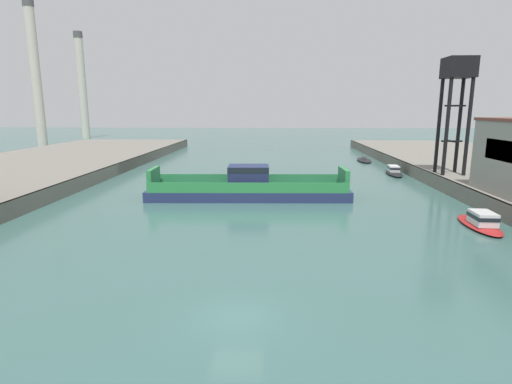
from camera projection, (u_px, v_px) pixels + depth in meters
name	position (u px, v px, depth m)	size (l,w,h in m)	color
ground_plane	(237.00, 317.00, 19.20)	(400.00, 400.00, 0.00)	#3D6660
chain_ferry	(249.00, 188.00, 45.08)	(22.39, 6.68, 3.62)	navy
moored_boat_near_right	(364.00, 160.00, 76.85)	(2.74, 7.61, 0.92)	black
moored_boat_mid_left	(394.00, 171.00, 61.30)	(2.54, 7.13, 1.31)	black
moored_boat_mid_right	(481.00, 221.00, 33.61)	(2.52, 6.70, 1.44)	red
crane_tower	(457.00, 84.00, 48.77)	(3.27, 3.27, 14.11)	black
smokestack_distant_a	(82.00, 83.00, 134.71)	(2.83, 2.83, 34.66)	beige
smokestack_distant_b	(35.00, 71.00, 101.57)	(2.62, 2.62, 36.38)	beige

